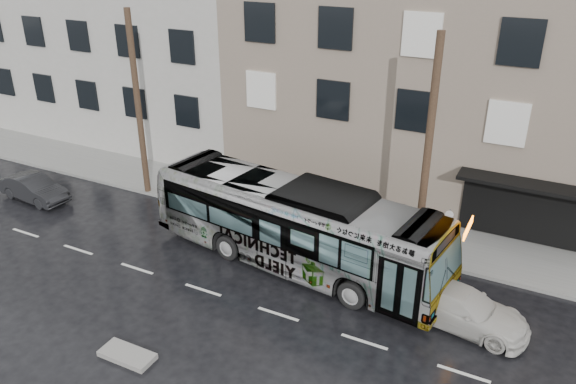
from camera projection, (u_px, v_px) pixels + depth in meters
name	position (u px, v px, depth m)	size (l,w,h in m)	color
ground	(238.00, 259.00, 23.05)	(120.00, 120.00, 0.00)	black
sidewalk	(292.00, 210.00, 26.97)	(90.00, 3.60, 0.15)	gray
building_taupe	(447.00, 75.00, 28.90)	(20.00, 12.00, 11.00)	gray
utility_pole_front	(428.00, 153.00, 21.05)	(0.30, 0.30, 9.00)	#493524
utility_pole_rear	(138.00, 105.00, 26.87)	(0.30, 0.30, 9.00)	#493524
sign_post	(447.00, 237.00, 21.98)	(0.06, 0.06, 2.40)	slate
bus	(295.00, 225.00, 22.02)	(2.94, 12.57, 3.50)	#B2B2B2
white_sedan	(460.00, 307.00, 18.97)	(1.87, 4.60, 1.33)	beige
dark_sedan	(34.00, 188.00, 27.86)	(1.34, 3.86, 1.27)	black
slush_pile	(127.00, 355.00, 17.67)	(1.80, 0.80, 0.18)	#9C9A94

